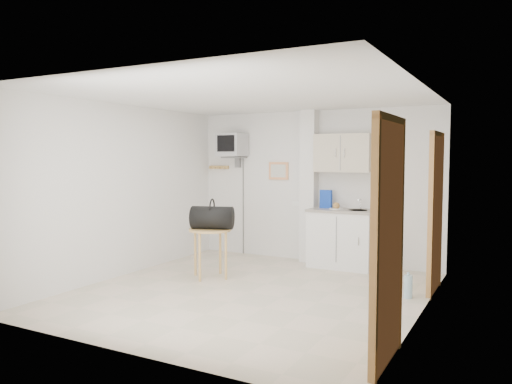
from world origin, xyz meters
The scene contains 7 objects.
ground centered at (0.00, 0.00, 0.00)m, with size 4.50×4.50×0.00m, color beige.
room_envelope centered at (0.24, 0.09, 1.54)m, with size 4.24×4.54×2.55m.
kitchenette centered at (0.57, 2.00, 0.80)m, with size 1.03×0.58×2.10m.
crt_television centered at (-1.45, 2.02, 1.94)m, with size 0.44×0.45×2.15m.
round_table centered at (-0.88, 0.44, 0.61)m, with size 0.61×0.61×0.71m.
duffel_bag centered at (-0.84, 0.43, 0.88)m, with size 0.66×0.49×0.44m.
water_bottle centered at (1.85, 0.70, 0.14)m, with size 0.11×0.11×0.32m.
Camera 1 is at (3.03, -5.51, 1.73)m, focal length 35.00 mm.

